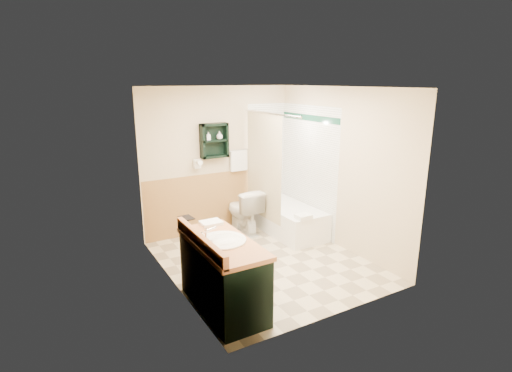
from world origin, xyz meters
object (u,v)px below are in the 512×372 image
object	(u,v)px
vanity	(223,275)
vanity_book	(180,212)
bathtub	(286,218)
soap_bottle_b	(220,136)
hair_dryer	(197,164)
soap_bottle_a	(208,138)
toilet	(243,211)
wall_shelf	(214,141)

from	to	relation	value
vanity	vanity_book	bearing A→B (deg)	100.86
vanity	bathtub	bearing A→B (deg)	39.60
soap_bottle_b	hair_dryer	bearing A→B (deg)	175.61
soap_bottle_a	vanity_book	bearing A→B (deg)	-126.33
vanity_book	soap_bottle_a	xyz separation A→B (m)	(0.96, 1.30, 0.69)
bathtub	soap_bottle_b	bearing A→B (deg)	148.52
bathtub	soap_bottle_a	distance (m)	1.86
soap_bottle_b	bathtub	bearing A→B (deg)	-31.48
toilet	wall_shelf	bearing A→B (deg)	-34.54
wall_shelf	vanity	bearing A→B (deg)	-112.45
hair_dryer	soap_bottle_a	world-z (taller)	soap_bottle_a
wall_shelf	bathtub	xyz separation A→B (m)	(1.03, -0.58, -1.32)
vanity	bathtub	xyz separation A→B (m)	(1.92, 1.59, -0.17)
hair_dryer	vanity_book	size ratio (longest dim) A/B	1.17
hair_dryer	soap_bottle_b	bearing A→B (deg)	-4.39
wall_shelf	soap_bottle_a	world-z (taller)	wall_shelf
vanity	toilet	bearing A→B (deg)	56.38
hair_dryer	bathtub	world-z (taller)	hair_dryer
vanity_book	soap_bottle_b	distance (m)	1.87
hair_dryer	soap_bottle_a	distance (m)	0.44
bathtub	soap_bottle_b	size ratio (longest dim) A/B	11.64
soap_bottle_a	soap_bottle_b	world-z (taller)	soap_bottle_b
vanity	soap_bottle_a	xyz separation A→B (m)	(0.79, 2.16, 1.19)
wall_shelf	vanity_book	xyz separation A→B (m)	(-1.06, -1.31, -0.64)
bathtub	vanity_book	xyz separation A→B (m)	(-2.08, -0.73, 0.68)
hair_dryer	toilet	size ratio (longest dim) A/B	0.31
vanity_book	soap_bottle_b	bearing A→B (deg)	44.80
vanity	soap_bottle_a	distance (m)	2.59
vanity	vanity_book	xyz separation A→B (m)	(-0.17, 0.86, 0.51)
bathtub	soap_bottle_a	world-z (taller)	soap_bottle_a
hair_dryer	bathtub	size ratio (longest dim) A/B	0.16
toilet	vanity_book	xyz separation A→B (m)	(-1.44, -1.06, 0.53)
bathtub	toilet	bearing A→B (deg)	152.97
wall_shelf	soap_bottle_a	size ratio (longest dim) A/B	4.17
hair_dryer	toilet	world-z (taller)	hair_dryer
hair_dryer	soap_bottle_b	distance (m)	0.57
soap_bottle_a	bathtub	bearing A→B (deg)	-26.88
vanity_book	wall_shelf	bearing A→B (deg)	47.23
toilet	soap_bottle_a	world-z (taller)	soap_bottle_a
hair_dryer	toilet	xyz separation A→B (m)	(0.68, -0.27, -0.83)
vanity	bathtub	size ratio (longest dim) A/B	0.84
bathtub	vanity_book	world-z (taller)	vanity_book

